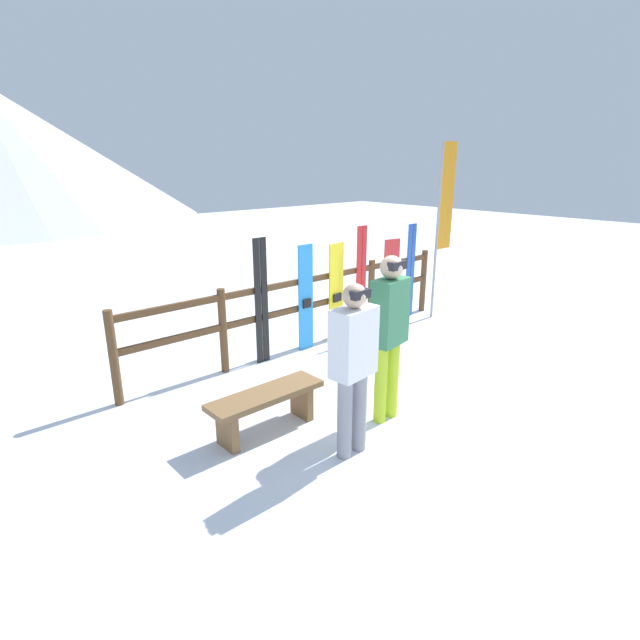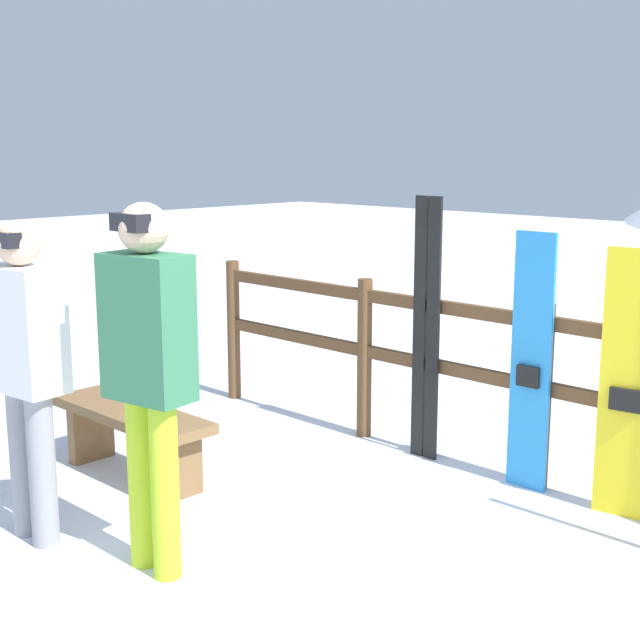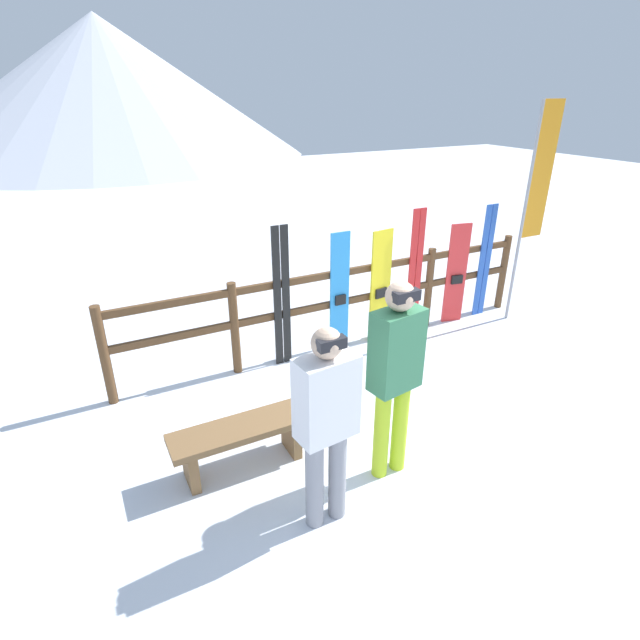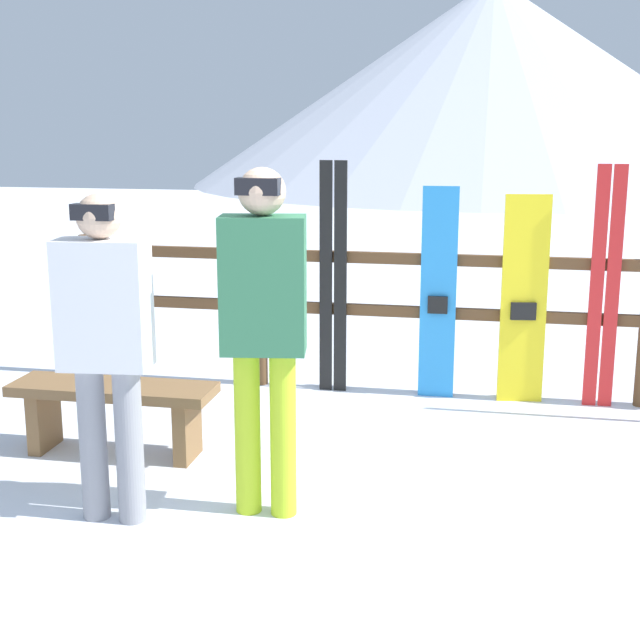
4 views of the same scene
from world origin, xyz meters
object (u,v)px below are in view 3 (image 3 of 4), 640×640
snowboard_blue (340,294)px  ski_pair_blue (485,262)px  rental_flag (535,190)px  snowboard_red (456,274)px  bench (242,437)px  person_white (326,417)px  person_plaid_green (395,367)px  ski_pair_black (282,298)px  snowboard_yellow (380,287)px  ski_pair_red (415,273)px

snowboard_blue → ski_pair_blue: size_ratio=0.94×
rental_flag → snowboard_red: bearing=161.6°
bench → person_white: person_white is taller
person_plaid_green → ski_pair_blue: (3.01, 2.11, -0.22)m
ski_pair_black → snowboard_blue: (0.75, -0.00, -0.09)m
person_white → snowboard_yellow: (2.01, 2.33, -0.21)m
ski_pair_red → snowboard_red: 0.72m
snowboard_blue → snowboard_red: 1.81m
person_white → ski_pair_blue: person_white is taller
ski_pair_black → ski_pair_blue: bearing=0.0°
snowboard_blue → ski_pair_blue: bearing=0.1°
bench → snowboard_red: size_ratio=0.87×
ski_pair_black → person_white: bearing=-106.1°
bench → person_white: bearing=-66.5°
ski_pair_red → ski_pair_black: bearing=180.0°
bench → rental_flag: rental_flag is taller
snowboard_blue → person_white: bearing=-121.4°
ski_pair_red → rental_flag: size_ratio=0.58×
ski_pair_blue → person_white: bearing=-148.0°
ski_pair_red → rental_flag: bearing=-10.6°
ski_pair_black → rental_flag: 3.59m
ski_pair_black → snowboard_yellow: 1.34m
snowboard_blue → rental_flag: bearing=-6.2°
bench → snowboard_yellow: snowboard_yellow is taller
ski_pair_black → ski_pair_red: bearing=0.0°
snowboard_blue → rental_flag: 2.91m
bench → ski_pair_black: bearing=55.5°
person_white → snowboard_red: bearing=35.7°
person_white → ski_pair_black: size_ratio=0.97×
snowboard_yellow → snowboard_red: 1.23m
snowboard_yellow → rental_flag: rental_flag is taller
person_white → ski_pair_black: ski_pair_black is taller
person_white → snowboard_red: size_ratio=1.16×
bench → snowboard_yellow: size_ratio=0.83×
person_plaid_green → ski_pair_red: 2.79m
person_plaid_green → ski_pair_black: (-0.05, 2.11, -0.18)m
person_plaid_green → person_white: person_plaid_green is taller
snowboard_blue → ski_pair_red: (1.11, 0.00, 0.08)m
bench → ski_pair_red: 3.30m
ski_pair_red → rental_flag: rental_flag is taller
ski_pair_blue → ski_pair_black: bearing=180.0°
person_white → ski_pair_red: bearing=42.6°
person_plaid_green → ski_pair_red: size_ratio=1.04×
ski_pair_blue → person_plaid_green: bearing=-145.0°
ski_pair_blue → rental_flag: rental_flag is taller
snowboard_blue → snowboard_red: size_ratio=1.08×
ski_pair_black → snowboard_yellow: bearing=-0.1°
snowboard_yellow → ski_pair_red: ski_pair_red is taller
person_plaid_green → rental_flag: bearing=28.1°
snowboard_red → snowboard_yellow: bearing=180.0°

